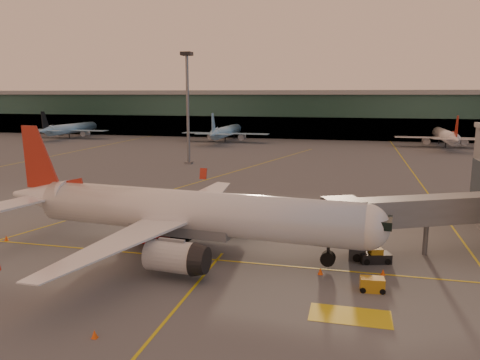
% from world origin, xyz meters
% --- Properties ---
extents(ground, '(600.00, 600.00, 0.00)m').
position_xyz_m(ground, '(0.00, 0.00, 0.00)').
color(ground, '#4C4F54').
rests_on(ground, ground).
extents(taxi_markings, '(100.12, 173.00, 0.01)m').
position_xyz_m(taxi_markings, '(-7.32, 44.49, 0.01)').
color(taxi_markings, gold).
rests_on(taxi_markings, ground).
extents(terminal, '(400.00, 20.00, 17.60)m').
position_xyz_m(terminal, '(0.00, 141.79, 8.76)').
color(terminal, '#19382D').
rests_on(terminal, ground).
extents(mast_west_near, '(2.40, 2.40, 25.60)m').
position_xyz_m(mast_west_near, '(-20.00, 66.00, 14.86)').
color(mast_west_near, slate).
rests_on(mast_west_near, ground).
extents(distant_aircraft_row, '(350.00, 34.00, 13.00)m').
position_xyz_m(distant_aircraft_row, '(10.83, 118.00, 0.00)').
color(distant_aircraft_row, '#85B9DF').
rests_on(distant_aircraft_row, ground).
extents(main_airplane, '(42.17, 38.04, 12.72)m').
position_xyz_m(main_airplane, '(0.73, 6.56, 4.13)').
color(main_airplane, white).
rests_on(main_airplane, ground).
extents(jet_bridge, '(21.49, 12.44, 6.16)m').
position_xyz_m(jet_bridge, '(26.50, 12.40, 4.30)').
color(jet_bridge, slate).
rests_on(jet_bridge, ground).
extents(catering_truck, '(5.50, 3.17, 4.02)m').
position_xyz_m(catering_truck, '(-3.55, 8.93, 2.29)').
color(catering_truck, '#B1191C').
rests_on(catering_truck, ground).
extents(gpu_cart, '(2.10, 1.35, 1.18)m').
position_xyz_m(gpu_cart, '(19.71, 0.92, 0.58)').
color(gpu_cart, '#B88317').
rests_on(gpu_cart, ground).
extents(pushback_tug, '(3.22, 2.30, 1.50)m').
position_xyz_m(pushback_tug, '(20.20, 8.05, 0.61)').
color(pushback_tug, black).
rests_on(pushback_tug, ground).
extents(cone_nose, '(0.45, 0.45, 0.57)m').
position_xyz_m(cone_nose, '(20.79, 4.80, 0.27)').
color(cone_nose, '#FC540D').
rests_on(cone_nose, ground).
extents(cone_tail, '(0.46, 0.46, 0.59)m').
position_xyz_m(cone_tail, '(-19.71, 5.40, 0.28)').
color(cone_tail, '#FC540D').
rests_on(cone_tail, ground).
extents(cone_wing_right, '(0.45, 0.45, 0.58)m').
position_xyz_m(cone_wing_right, '(1.30, -11.40, 0.28)').
color(cone_wing_right, '#FC540D').
rests_on(cone_wing_right, ground).
extents(cone_wing_left, '(0.50, 0.50, 0.64)m').
position_xyz_m(cone_wing_left, '(-1.29, 24.54, 0.31)').
color(cone_wing_left, '#FC540D').
rests_on(cone_wing_left, ground).
extents(cone_fwd, '(0.49, 0.49, 0.62)m').
position_xyz_m(cone_fwd, '(15.26, 3.66, 0.30)').
color(cone_fwd, '#FC540D').
rests_on(cone_fwd, ground).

